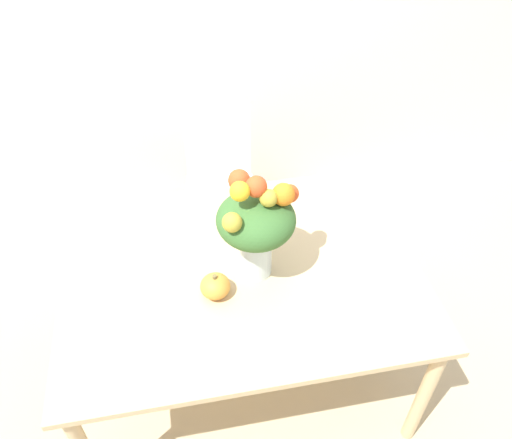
# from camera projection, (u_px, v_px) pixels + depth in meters

# --- Properties ---
(ground_plane) EXTENTS (12.00, 12.00, 0.00)m
(ground_plane) POSITION_uv_depth(u_px,v_px,m) (244.00, 364.00, 2.71)
(ground_plane) COLOR tan
(wall_back) EXTENTS (8.00, 0.06, 2.70)m
(wall_back) POSITION_uv_depth(u_px,v_px,m) (197.00, 13.00, 2.90)
(wall_back) COLOR white
(wall_back) RESTS_ON ground_plane
(dining_table) EXTENTS (1.55, 1.17, 0.77)m
(dining_table) POSITION_uv_depth(u_px,v_px,m) (242.00, 279.00, 2.25)
(dining_table) COLOR #D1B284
(dining_table) RESTS_ON ground_plane
(flower_vase) EXTENTS (0.34, 0.36, 0.51)m
(flower_vase) POSITION_uv_depth(u_px,v_px,m) (256.00, 224.00, 2.00)
(flower_vase) COLOR silver
(flower_vase) RESTS_ON dining_table
(pumpkin) EXTENTS (0.13, 0.13, 0.11)m
(pumpkin) POSITION_uv_depth(u_px,v_px,m) (215.00, 286.00, 2.05)
(pumpkin) COLOR gold
(pumpkin) RESTS_ON dining_table
(dining_chair_near_window) EXTENTS (0.47, 0.47, 0.99)m
(dining_chair_near_window) POSITION_uv_depth(u_px,v_px,m) (219.00, 182.00, 3.08)
(dining_chair_near_window) COLOR white
(dining_chair_near_window) RESTS_ON ground_plane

